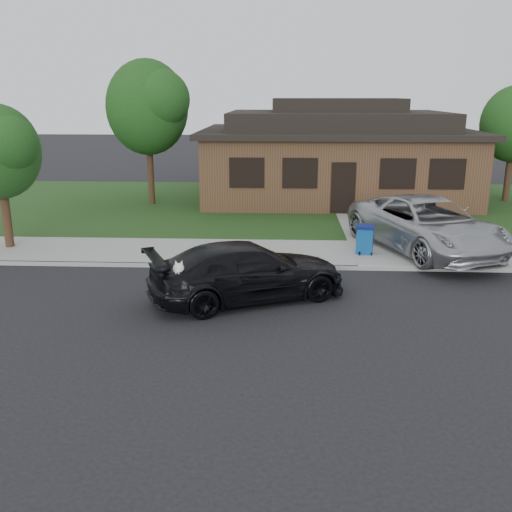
{
  "coord_description": "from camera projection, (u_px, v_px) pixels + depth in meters",
  "views": [
    {
      "loc": [
        1.52,
        -12.62,
        5.0
      ],
      "look_at": [
        0.86,
        1.0,
        1.1
      ],
      "focal_mm": 40.0,
      "sensor_mm": 36.0,
      "label": 1
    }
  ],
  "objects": [
    {
      "name": "minivan",
      "position": [
        427.0,
        225.0,
        18.08
      ],
      "size": [
        4.83,
        6.69,
        1.69
      ],
      "primitive_type": "imported",
      "rotation": [
        0.0,
        0.0,
        0.37
      ],
      "color": "#A4A6AB",
      "rests_on": "driveway"
    },
    {
      "name": "sedan",
      "position": [
        248.0,
        272.0,
        14.19
      ],
      "size": [
        5.36,
        3.91,
        1.44
      ],
      "rotation": [
        0.0,
        0.0,
        2.0
      ],
      "color": "black",
      "rests_on": "ground"
    },
    {
      "name": "tree_2",
      "position": [
        1.0,
        151.0,
        17.91
      ],
      "size": [
        2.73,
        2.6,
        4.59
      ],
      "color": "#332114",
      "rests_on": "ground"
    },
    {
      "name": "house",
      "position": [
        336.0,
        156.0,
        27.2
      ],
      "size": [
        12.6,
        8.6,
        4.65
      ],
      "color": "#422B1C",
      "rests_on": "ground"
    },
    {
      "name": "tree_0",
      "position": [
        150.0,
        106.0,
        24.9
      ],
      "size": [
        3.78,
        3.6,
        6.34
      ],
      "color": "#332114",
      "rests_on": "ground"
    },
    {
      "name": "sidewalk",
      "position": [
        235.0,
        253.0,
        18.35
      ],
      "size": [
        60.0,
        3.0,
        0.12
      ],
      "primitive_type": "cube",
      "color": "gray",
      "rests_on": "ground"
    },
    {
      "name": "driveway",
      "position": [
        394.0,
        221.0,
        22.87
      ],
      "size": [
        4.5,
        13.0,
        0.14
      ],
      "primitive_type": "cube",
      "color": "gray",
      "rests_on": "ground"
    },
    {
      "name": "recycling_bin",
      "position": [
        365.0,
        239.0,
        17.89
      ],
      "size": [
        0.65,
        0.65,
        0.92
      ],
      "rotation": [
        0.0,
        0.0,
        -0.2
      ],
      "color": "navy",
      "rests_on": "sidewalk"
    },
    {
      "name": "curb",
      "position": [
        231.0,
        266.0,
        16.91
      ],
      "size": [
        60.0,
        0.12,
        0.12
      ],
      "primitive_type": "cube",
      "color": "gray",
      "rests_on": "ground"
    },
    {
      "name": "lawn",
      "position": [
        250.0,
        205.0,
        26.03
      ],
      "size": [
        60.0,
        13.0,
        0.13
      ],
      "primitive_type": "cube",
      "color": "#193814",
      "rests_on": "ground"
    },
    {
      "name": "ground",
      "position": [
        218.0,
        311.0,
        13.56
      ],
      "size": [
        120.0,
        120.0,
        0.0
      ],
      "primitive_type": "plane",
      "color": "black",
      "rests_on": "ground"
    }
  ]
}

